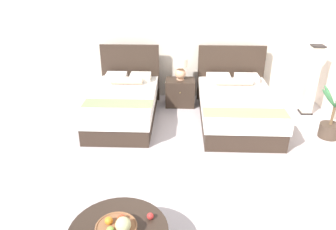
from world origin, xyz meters
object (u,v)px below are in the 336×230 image
object	(u,v)px
loose_apple	(150,216)
potted_palm	(331,124)
bed_near_corner	(236,106)
bed_near_window	(124,103)
nightstand	(180,92)
floor_lamp_corner	(311,81)
fruit_bowl	(117,228)
table_lamp	(181,68)

from	to	relation	value
loose_apple	potted_palm	distance (m)	3.79
bed_near_corner	loose_apple	world-z (taller)	bed_near_corner
bed_near_window	nightstand	xyz separation A→B (m)	(1.05, 0.69, -0.03)
nightstand	potted_palm	xyz separation A→B (m)	(2.55, -1.28, -0.02)
floor_lamp_corner	fruit_bowl	bearing A→B (deg)	-129.56
floor_lamp_corner	potted_palm	bearing A→B (deg)	-86.24
fruit_bowl	potted_palm	distance (m)	4.15
nightstand	table_lamp	size ratio (longest dim) A/B	1.33
table_lamp	nightstand	bearing A→B (deg)	-90.00
fruit_bowl	loose_apple	xyz separation A→B (m)	(0.29, 0.20, -0.03)
bed_near_corner	potted_palm	world-z (taller)	bed_near_corner
loose_apple	potted_palm	world-z (taller)	potted_palm
bed_near_window	potted_palm	size ratio (longest dim) A/B	2.34
bed_near_corner	table_lamp	xyz separation A→B (m)	(-1.05, 0.71, 0.50)
table_lamp	loose_apple	distance (m)	3.84
nightstand	potted_palm	size ratio (longest dim) A/B	0.66
bed_near_window	loose_apple	bearing A→B (deg)	-76.00
table_lamp	floor_lamp_corner	world-z (taller)	floor_lamp_corner
bed_near_window	fruit_bowl	world-z (taller)	bed_near_window
nightstand	floor_lamp_corner	size ratio (longest dim) A/B	0.44
fruit_bowl	loose_apple	bearing A→B (deg)	35.07
table_lamp	fruit_bowl	world-z (taller)	table_lamp
table_lamp	bed_near_window	bearing A→B (deg)	-145.84
loose_apple	nightstand	bearing A→B (deg)	85.82
floor_lamp_corner	potted_palm	xyz separation A→B (m)	(0.06, -0.97, -0.42)
bed_near_corner	floor_lamp_corner	bearing A→B (deg)	15.03
floor_lamp_corner	potted_palm	world-z (taller)	floor_lamp_corner
bed_near_window	table_lamp	size ratio (longest dim) A/B	4.69
nightstand	potted_palm	world-z (taller)	potted_palm
bed_near_corner	table_lamp	size ratio (longest dim) A/B	5.03
bed_near_corner	table_lamp	bearing A→B (deg)	145.80
loose_apple	floor_lamp_corner	distance (m)	4.46
loose_apple	potted_palm	size ratio (longest dim) A/B	0.08
bed_near_window	nightstand	world-z (taller)	bed_near_window
nightstand	loose_apple	size ratio (longest dim) A/B	8.48
fruit_bowl	potted_palm	world-z (taller)	potted_palm
bed_near_corner	nightstand	world-z (taller)	bed_near_corner
fruit_bowl	floor_lamp_corner	size ratio (longest dim) A/B	0.29
table_lamp	floor_lamp_corner	size ratio (longest dim) A/B	0.33
potted_palm	bed_near_window	bearing A→B (deg)	170.82
fruit_bowl	floor_lamp_corner	world-z (taller)	floor_lamp_corner
nightstand	loose_apple	world-z (taller)	nightstand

